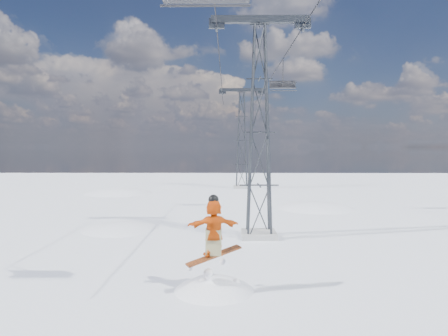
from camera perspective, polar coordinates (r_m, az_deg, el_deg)
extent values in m
plane|color=white|center=(13.62, 4.27, -17.35)|extent=(120.00, 120.00, 0.00)
sphere|color=white|center=(34.56, 12.76, -21.39)|extent=(20.00, 20.00, 20.00)
sphere|color=white|center=(44.86, -14.59, -16.81)|extent=(22.00, 22.00, 22.00)
cube|color=#999999|center=(21.30, 4.99, -9.44)|extent=(1.80, 1.80, 0.30)
cube|color=#2A2D31|center=(21.80, 5.14, 20.38)|extent=(5.00, 0.35, 0.35)
cube|color=#2A2D31|center=(21.68, -1.04, 19.94)|extent=(0.80, 0.25, 0.50)
cube|color=#2A2D31|center=(22.02, 11.20, 19.61)|extent=(0.80, 0.25, 0.50)
cube|color=#999999|center=(46.00, 2.52, -2.72)|extent=(1.80, 1.80, 0.30)
cube|color=#2A2D31|center=(46.23, 2.55, 11.10)|extent=(5.00, 0.35, 0.35)
cube|color=#2A2D31|center=(46.17, -0.23, 10.86)|extent=(0.80, 0.25, 0.50)
cube|color=#2A2D31|center=(46.33, 5.32, 10.82)|extent=(0.80, 0.25, 0.50)
cylinder|color=black|center=(32.82, -0.51, 13.74)|extent=(0.06, 51.00, 0.06)
cylinder|color=black|center=(33.04, 7.37, 13.64)|extent=(0.06, 51.00, 0.06)
cube|color=#AB4A16|center=(13.12, -1.47, -12.42)|extent=(1.82, 1.07, 0.49)
imported|color=#CD4709|center=(12.90, -1.47, -8.47)|extent=(1.74, 0.82, 1.80)
cube|color=#8B8256|center=(13.01, -1.47, -10.57)|extent=(0.57, 0.47, 0.83)
sphere|color=black|center=(12.76, -1.48, -4.58)|extent=(0.34, 0.34, 0.34)
cylinder|color=black|center=(10.45, -2.69, 22.15)|extent=(2.19, 0.07, 0.07)
cylinder|color=black|center=(28.65, 8.42, 13.25)|extent=(0.07, 0.07, 2.01)
cube|color=black|center=(28.49, 8.40, 11.26)|extent=(1.82, 0.41, 0.07)
cube|color=black|center=(28.73, 8.35, 11.74)|extent=(1.82, 0.05, 0.50)
cylinder|color=black|center=(28.24, 8.47, 10.87)|extent=(1.82, 0.05, 0.05)
cylinder|color=black|center=(28.27, 8.49, 11.98)|extent=(1.82, 0.05, 0.05)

